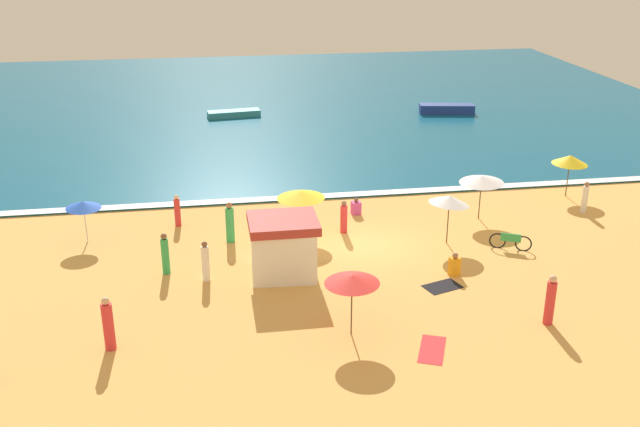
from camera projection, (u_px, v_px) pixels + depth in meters
name	position (u px, v px, depth m)	size (l,w,h in m)	color
ground_plane	(365.00, 246.00, 32.33)	(60.00, 60.00, 0.00)	#E0A856
ocean_water	(290.00, 102.00, 58.02)	(60.00, 44.00, 0.10)	#0F567A
wave_breaker_foam	(339.00, 195.00, 38.08)	(57.00, 0.70, 0.01)	white
lifeguard_cabana	(284.00, 246.00, 29.24)	(2.73, 2.39, 2.43)	white
beach_umbrella_0	(352.00, 279.00, 24.62)	(2.12, 2.11, 2.28)	#4C3823
beach_umbrella_1	(83.00, 205.00, 32.10)	(2.18, 2.18, 1.96)	silver
beach_umbrella_2	(301.00, 194.00, 32.71)	(2.48, 2.47, 2.17)	#4C3823
beach_umbrella_4	(570.00, 160.00, 37.50)	(2.55, 2.55, 2.23)	#4C3823
beach_umbrella_5	(482.00, 179.00, 34.58)	(2.83, 2.82, 2.22)	#4C3823
beach_umbrella_7	(449.00, 200.00, 31.86)	(2.22, 2.19, 2.35)	#4C3823
parked_bicycle	(510.00, 241.00, 31.84)	(1.66, 0.85, 0.76)	black
beachgoer_1	(230.00, 223.00, 32.44)	(0.53, 0.53, 1.87)	green
beachgoer_2	(454.00, 265.00, 29.48)	(0.47, 0.47, 0.99)	orange
beachgoer_3	(177.00, 211.00, 34.21)	(0.29, 0.29, 1.54)	red
beachgoer_4	(356.00, 207.00, 35.75)	(0.48, 0.48, 0.83)	#D84CA5
beachgoer_5	(165.00, 254.00, 29.49)	(0.36, 0.36, 1.75)	green
beachgoer_6	(585.00, 198.00, 35.79)	(0.39, 0.39, 1.58)	white
beachgoer_7	(344.00, 218.00, 33.46)	(0.43, 0.43, 1.54)	red
beachgoer_8	(108.00, 325.00, 24.18)	(0.49, 0.49, 1.93)	red
beachgoer_9	(205.00, 262.00, 28.92)	(0.43, 0.43, 1.68)	white
beachgoer_10	(550.00, 301.00, 25.73)	(0.46, 0.46, 1.89)	red
beach_towel_0	(442.00, 287.00, 28.68)	(1.65, 1.32, 0.01)	black
beach_towel_1	(432.00, 350.00, 24.45)	(1.44, 1.97, 0.01)	red
small_boat_0	(234.00, 114.00, 53.41)	(3.89, 1.53, 0.45)	teal
small_boat_1	(447.00, 109.00, 54.29)	(4.13, 1.78, 0.67)	navy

